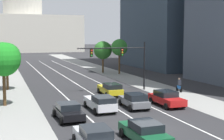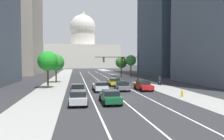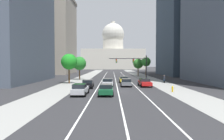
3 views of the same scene
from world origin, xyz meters
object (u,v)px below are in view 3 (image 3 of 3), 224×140
Objects in this scene: car_red at (144,82)px; cyclist at (164,79)px; traffic_signal_mast at (133,63)px; street_tree_mid_right at (138,64)px; street_tree_far_right at (146,62)px; car_gray at (126,82)px; car_yellow at (123,79)px; fire_hydrant at (172,89)px; car_green at (106,89)px; car_black at (87,84)px; street_tree_near_left at (68,62)px; street_tree_mid_left at (79,63)px; car_silver at (80,89)px; car_white at (107,82)px; capitol_building at (113,53)px.

cyclist reaches higher than car_red.
traffic_signal_mast is 20.64m from street_tree_mid_right.
traffic_signal_mast is at bearing -109.12° from street_tree_far_right.
traffic_signal_mast is 1.40× the size of street_tree_far_right.
car_yellow is at bearing 1.95° from car_gray.
fire_hydrant is (6.30, -7.20, -0.29)m from car_gray.
traffic_signal_mast is (-0.91, 9.57, 3.57)m from car_red.
car_yellow is at bearing -12.47° from car_green.
car_black is 11.51m from car_yellow.
street_tree_near_left reaches higher than car_red.
fire_hydrant is 37.17m from street_tree_mid_right.
car_green is 1.10× the size of car_gray.
car_red reaches higher than car_yellow.
street_tree_far_right reaches higher than street_tree_mid_left.
traffic_signal_mast is at bearing 16.76° from street_tree_near_left.
car_white is at bearing -18.36° from car_silver.
car_gray is at bearing -33.86° from car_silver.
car_silver reaches higher than car_green.
car_black reaches higher than fire_hydrant.
street_tree_near_left is at bearing 31.10° from car_black.
capitol_building is 130.88m from car_silver.
street_tree_mid_left reaches higher than car_red.
cyclist is 20.48m from street_tree_far_right.
street_tree_near_left reaches higher than car_silver.
street_tree_far_right reaches higher than street_tree_mid_right.
street_tree_near_left is (-20.65, -1.39, 3.76)m from cyclist.
car_black is at bearing -118.00° from street_tree_far_right.
street_tree_near_left is (-10.04, -115.13, -8.54)m from capitol_building.
car_black is 9.67m from street_tree_near_left.
car_green is at bearing 147.24° from cyclist.
fire_hydrant is at bearing -51.75° from street_tree_mid_left.
cyclist reaches higher than car_black.
car_yellow is (-3.44, 7.12, 0.00)m from car_red.
car_white is (-1.71, -120.38, -12.37)m from capitol_building.
car_red is 16.54m from street_tree_near_left.
car_gray is at bearing -20.43° from car_green.
car_silver is 0.74× the size of street_tree_mid_right.
cyclist is (8.90, -0.46, 0.08)m from car_yellow.
car_yellow is 12.50m from street_tree_near_left.
street_tree_near_left is (-18.09, -24.59, 0.39)m from street_tree_mid_right.
car_black is at bearing -75.77° from street_tree_mid_left.
street_tree_mid_right is (9.76, 29.84, 3.44)m from car_white.
cyclist is (12.32, 6.64, 0.07)m from car_white.
car_red is 0.73× the size of street_tree_far_right.
car_black is 0.86× the size of car_yellow.
traffic_signal_mast is at bearing -44.71° from car_yellow.
car_white is 0.76× the size of street_tree_near_left.
car_yellow is 2.80× the size of cyclist.
car_yellow is at bearing -26.68° from car_white.
traffic_signal_mast reaches higher than car_green.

